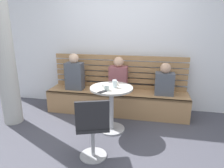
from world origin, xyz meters
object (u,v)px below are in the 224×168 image
(person_child_left, at_px, (118,76))
(cup_glass_short, at_px, (106,88))
(cafe_table, at_px, (111,100))
(person_adult, at_px, (75,74))
(cup_ceramic_white, at_px, (104,86))
(phone_on_table, at_px, (102,92))
(white_chair, at_px, (93,127))
(person_child_middle, at_px, (165,81))
(booth_bench, at_px, (116,102))
(plate_small, at_px, (105,84))
(cup_espresso_small, at_px, (116,83))
(cup_glass_tall, at_px, (115,84))

(person_child_left, relative_size, cup_glass_short, 8.40)
(cafe_table, relative_size, cup_glass_short, 9.25)
(person_adult, distance_m, cup_ceramic_white, 1.07)
(person_adult, relative_size, phone_on_table, 5.10)
(white_chair, distance_m, person_child_middle, 1.77)
(person_child_left, height_order, person_child_middle, person_child_left)
(person_child_left, bearing_deg, cafe_table, -89.16)
(booth_bench, distance_m, white_chair, 1.51)
(person_child_left, height_order, plate_small, person_child_left)
(cup_espresso_small, height_order, phone_on_table, cup_espresso_small)
(booth_bench, distance_m, person_adult, 1.00)
(booth_bench, height_order, person_child_left, person_child_left)
(cup_espresso_small, height_order, cup_glass_tall, cup_glass_tall)
(white_chair, relative_size, cup_glass_tall, 7.08)
(person_adult, distance_m, phone_on_table, 1.23)
(cup_espresso_small, xyz_separation_m, plate_small, (-0.19, -0.01, -0.02))
(white_chair, bearing_deg, person_child_left, 87.66)
(person_adult, height_order, person_child_left, person_adult)
(cup_glass_short, bearing_deg, person_child_left, 87.80)
(white_chair, relative_size, plate_small, 5.00)
(cup_espresso_small, bearing_deg, white_chair, -97.33)
(white_chair, bearing_deg, booth_bench, 88.74)
(white_chair, xyz_separation_m, cup_glass_short, (0.03, 0.65, 0.32))
(person_child_left, xyz_separation_m, phone_on_table, (-0.07, -0.96, 0.01))
(booth_bench, bearing_deg, phone_on_table, -92.59)
(cup_ceramic_white, relative_size, cup_glass_tall, 0.67)
(person_adult, relative_size, plate_small, 4.20)
(cup_ceramic_white, bearing_deg, phone_on_table, -82.95)
(white_chair, relative_size, cup_ceramic_white, 10.63)
(person_adult, xyz_separation_m, cup_glass_tall, (0.93, -0.68, 0.04))
(cafe_table, xyz_separation_m, person_child_left, (-0.01, 0.70, 0.22))
(cup_espresso_small, bearing_deg, cup_ceramic_white, -128.57)
(white_chair, xyz_separation_m, plate_small, (-0.07, 0.94, 0.28))
(person_child_middle, bearing_deg, booth_bench, -179.60)
(person_child_left, bearing_deg, phone_on_table, -94.27)
(cafe_table, bearing_deg, booth_bench, 93.33)
(person_child_left, distance_m, cup_glass_short, 0.86)
(booth_bench, relative_size, person_child_middle, 4.55)
(cup_ceramic_white, height_order, plate_small, cup_ceramic_white)
(cup_glass_short, bearing_deg, person_adult, 135.13)
(person_child_left, relative_size, plate_small, 3.95)
(person_child_middle, bearing_deg, person_adult, -179.70)
(person_adult, bearing_deg, phone_on_table, -49.37)
(booth_bench, bearing_deg, white_chair, -91.26)
(white_chair, bearing_deg, cup_glass_tall, 81.27)
(cup_ceramic_white, distance_m, cup_glass_short, 0.12)
(cup_ceramic_white, distance_m, cup_glass_tall, 0.17)
(person_child_middle, bearing_deg, person_child_left, 178.82)
(person_adult, xyz_separation_m, phone_on_table, (0.80, -0.93, -0.01))
(person_child_left, relative_size, cup_ceramic_white, 8.40)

